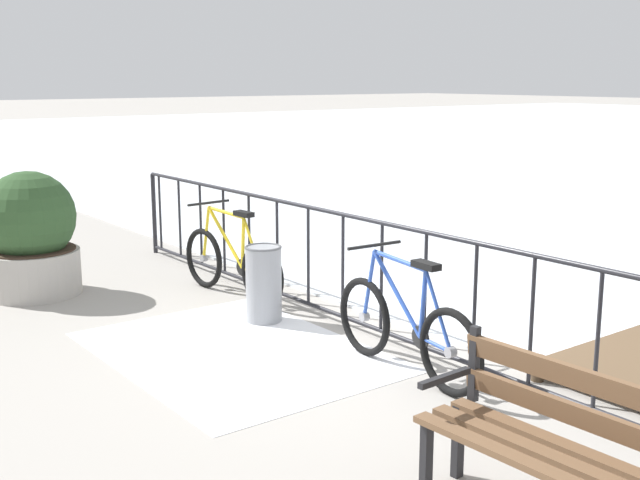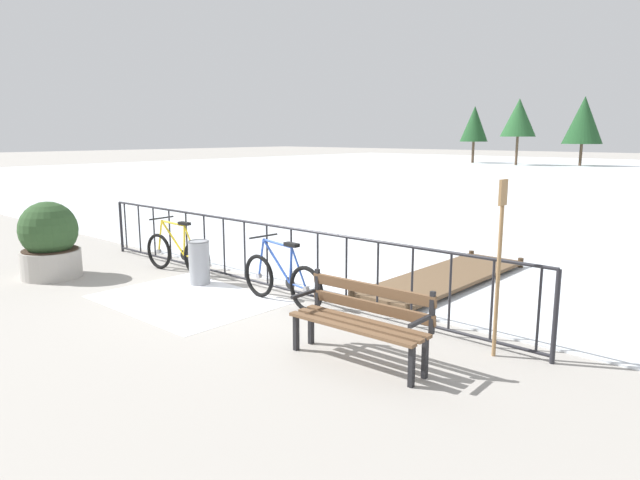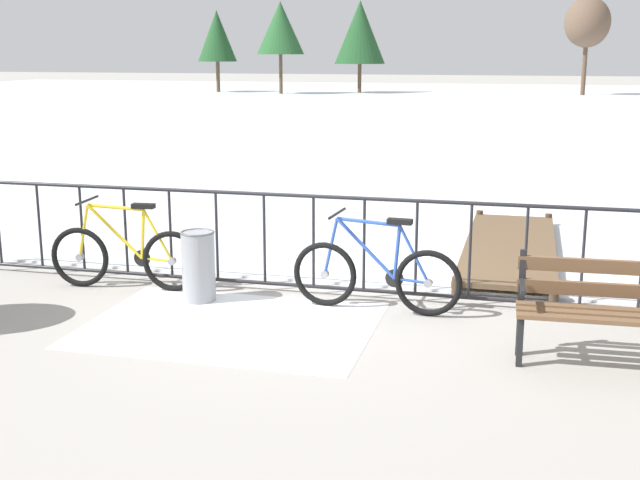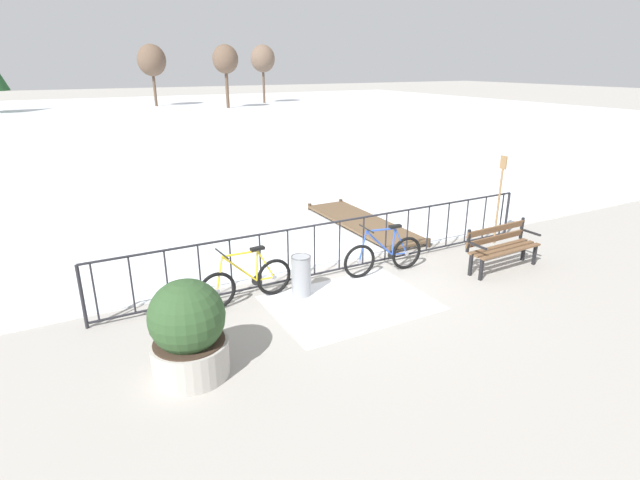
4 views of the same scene
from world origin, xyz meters
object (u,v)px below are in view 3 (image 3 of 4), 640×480
at_px(trash_bin, 198,266).
at_px(bicycle_second, 376,275).
at_px(bicycle_near_railing, 126,256).
at_px(park_bench, 617,304).

bearing_deg(trash_bin, bicycle_second, 3.51).
height_order(bicycle_near_railing, park_bench, bicycle_near_railing).
height_order(bicycle_second, trash_bin, bicycle_second).
distance_m(bicycle_second, trash_bin, 1.83).
distance_m(bicycle_near_railing, park_bench, 5.01).
xyz_separation_m(bicycle_near_railing, trash_bin, (0.93, -0.21, 0.00)).
relative_size(park_bench, trash_bin, 2.21).
xyz_separation_m(park_bench, trash_bin, (-3.98, 0.78, -0.14)).
relative_size(bicycle_near_railing, trash_bin, 2.34).
bearing_deg(bicycle_second, bicycle_near_railing, 178.04).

